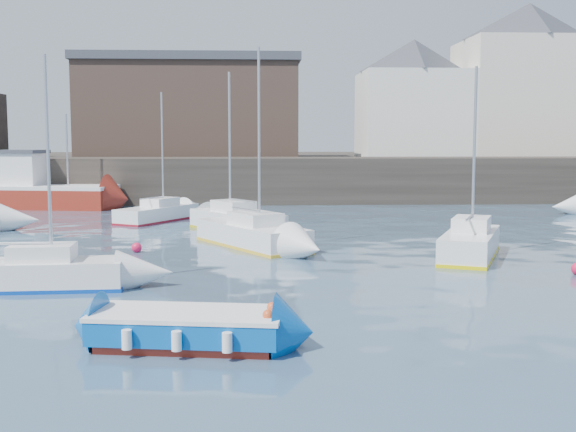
{
  "coord_description": "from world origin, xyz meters",
  "views": [
    {
      "loc": [
        -1.23,
        -13.57,
        4.23
      ],
      "look_at": [
        0.0,
        12.0,
        1.5
      ],
      "focal_mm": 45.0,
      "sensor_mm": 36.0,
      "label": 1
    }
  ],
  "objects_px": {
    "blue_dinghy": "(188,327)",
    "sailboat_c": "(470,243)",
    "sailboat_f": "(236,220)",
    "sailboat_h": "(158,213)",
    "fishing_boat": "(39,190)",
    "sailboat_b": "(252,234)",
    "sailboat_a": "(35,273)",
    "buoy_far": "(137,252)"
  },
  "relations": [
    {
      "from": "blue_dinghy",
      "to": "sailboat_c",
      "type": "relative_size",
      "value": 0.6
    },
    {
      "from": "sailboat_f",
      "to": "sailboat_h",
      "type": "height_order",
      "value": "sailboat_f"
    },
    {
      "from": "fishing_boat",
      "to": "sailboat_b",
      "type": "bearing_deg",
      "value": -51.88
    },
    {
      "from": "blue_dinghy",
      "to": "sailboat_c",
      "type": "distance_m",
      "value": 14.17
    },
    {
      "from": "sailboat_a",
      "to": "sailboat_b",
      "type": "relative_size",
      "value": 0.85
    },
    {
      "from": "sailboat_h",
      "to": "buoy_far",
      "type": "height_order",
      "value": "sailboat_h"
    },
    {
      "from": "fishing_boat",
      "to": "sailboat_b",
      "type": "xyz_separation_m",
      "value": [
        13.19,
        -16.81,
        -0.61
      ]
    },
    {
      "from": "sailboat_a",
      "to": "sailboat_c",
      "type": "distance_m",
      "value": 14.79
    },
    {
      "from": "sailboat_f",
      "to": "blue_dinghy",
      "type": "bearing_deg",
      "value": -91.72
    },
    {
      "from": "buoy_far",
      "to": "sailboat_f",
      "type": "bearing_deg",
      "value": 58.79
    },
    {
      "from": "sailboat_b",
      "to": "buoy_far",
      "type": "relative_size",
      "value": 20.15
    },
    {
      "from": "fishing_boat",
      "to": "sailboat_h",
      "type": "distance_m",
      "value": 11.25
    },
    {
      "from": "blue_dinghy",
      "to": "sailboat_h",
      "type": "relative_size",
      "value": 0.62
    },
    {
      "from": "sailboat_a",
      "to": "buoy_far",
      "type": "distance_m",
      "value": 6.88
    },
    {
      "from": "blue_dinghy",
      "to": "sailboat_a",
      "type": "bearing_deg",
      "value": 129.01
    },
    {
      "from": "sailboat_a",
      "to": "sailboat_h",
      "type": "bearing_deg",
      "value": 85.92
    },
    {
      "from": "fishing_boat",
      "to": "buoy_far",
      "type": "xyz_separation_m",
      "value": [
        8.85,
        -18.05,
        -1.11
      ]
    },
    {
      "from": "fishing_boat",
      "to": "sailboat_f",
      "type": "bearing_deg",
      "value": -44.14
    },
    {
      "from": "fishing_boat",
      "to": "buoy_far",
      "type": "distance_m",
      "value": 20.13
    },
    {
      "from": "blue_dinghy",
      "to": "sailboat_f",
      "type": "relative_size",
      "value": 0.56
    },
    {
      "from": "fishing_boat",
      "to": "blue_dinghy",
      "type": "bearing_deg",
      "value": -68.78
    },
    {
      "from": "sailboat_a",
      "to": "sailboat_f",
      "type": "bearing_deg",
      "value": 66.78
    },
    {
      "from": "sailboat_b",
      "to": "fishing_boat",
      "type": "bearing_deg",
      "value": 128.12
    },
    {
      "from": "sailboat_c",
      "to": "buoy_far",
      "type": "bearing_deg",
      "value": 171.74
    },
    {
      "from": "blue_dinghy",
      "to": "sailboat_b",
      "type": "bearing_deg",
      "value": 84.66
    },
    {
      "from": "blue_dinghy",
      "to": "fishing_boat",
      "type": "bearing_deg",
      "value": 111.22
    },
    {
      "from": "sailboat_f",
      "to": "sailboat_a",
      "type": "bearing_deg",
      "value": -113.22
    },
    {
      "from": "sailboat_f",
      "to": "buoy_far",
      "type": "relative_size",
      "value": 19.05
    },
    {
      "from": "blue_dinghy",
      "to": "sailboat_h",
      "type": "xyz_separation_m",
      "value": [
        -3.62,
        23.06,
        0.02
      ]
    },
    {
      "from": "sailboat_c",
      "to": "sailboat_h",
      "type": "bearing_deg",
      "value": 136.21
    },
    {
      "from": "blue_dinghy",
      "to": "sailboat_f",
      "type": "xyz_separation_m",
      "value": [
        0.56,
        18.56,
        0.1
      ]
    },
    {
      "from": "buoy_far",
      "to": "sailboat_h",
      "type": "bearing_deg",
      "value": 93.13
    },
    {
      "from": "sailboat_h",
      "to": "sailboat_b",
      "type": "bearing_deg",
      "value": -61.94
    },
    {
      "from": "blue_dinghy",
      "to": "buoy_far",
      "type": "xyz_separation_m",
      "value": [
        -3.05,
        12.6,
        -0.41
      ]
    },
    {
      "from": "blue_dinghy",
      "to": "fishing_boat",
      "type": "distance_m",
      "value": 32.88
    },
    {
      "from": "blue_dinghy",
      "to": "sailboat_b",
      "type": "height_order",
      "value": "sailboat_b"
    },
    {
      "from": "sailboat_c",
      "to": "sailboat_h",
      "type": "height_order",
      "value": "sailboat_c"
    },
    {
      "from": "sailboat_h",
      "to": "fishing_boat",
      "type": "bearing_deg",
      "value": 137.47
    },
    {
      "from": "fishing_boat",
      "to": "sailboat_a",
      "type": "distance_m",
      "value": 25.67
    },
    {
      "from": "sailboat_b",
      "to": "sailboat_c",
      "type": "height_order",
      "value": "sailboat_b"
    },
    {
      "from": "fishing_boat",
      "to": "sailboat_b",
      "type": "relative_size",
      "value": 1.18
    },
    {
      "from": "sailboat_f",
      "to": "buoy_far",
      "type": "xyz_separation_m",
      "value": [
        -3.61,
        -5.96,
        -0.51
      ]
    }
  ]
}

